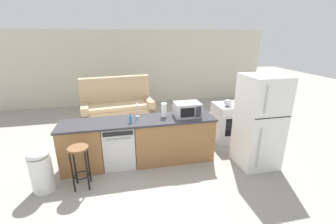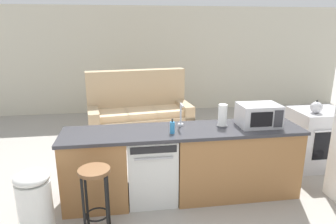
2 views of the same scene
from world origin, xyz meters
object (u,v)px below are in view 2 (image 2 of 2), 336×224
at_px(couch, 139,115).
at_px(bar_stool, 95,187).
at_px(microwave, 259,115).
at_px(kettle, 316,107).
at_px(soap_bottle, 172,127).
at_px(trash_bin, 35,204).
at_px(paper_towel_roll, 223,116).
at_px(stove_range, 317,138).
at_px(dishwasher, 152,167).

bearing_deg(couch, bar_stool, -101.29).
relative_size(microwave, kettle, 2.44).
xyz_separation_m(microwave, couch, (-1.37, 2.46, -0.65)).
bearing_deg(bar_stool, microwave, 16.61).
bearing_deg(soap_bottle, kettle, 13.77).
xyz_separation_m(soap_bottle, couch, (-0.26, 2.57, -0.58)).
bearing_deg(bar_stool, trash_bin, 175.88).
height_order(microwave, kettle, microwave).
distance_m(kettle, couch, 3.24).
bearing_deg(trash_bin, paper_towel_roll, 15.57).
relative_size(soap_bottle, kettle, 0.86).
distance_m(paper_towel_roll, kettle, 1.58).
relative_size(stove_range, kettle, 4.39).
bearing_deg(bar_stool, dishwasher, 43.32).
bearing_deg(kettle, trash_bin, -165.19).
xyz_separation_m(microwave, paper_towel_roll, (-0.45, 0.05, -0.00)).
bearing_deg(trash_bin, stove_range, 15.94).
xyz_separation_m(paper_towel_roll, kettle, (1.53, 0.38, -0.05)).
bearing_deg(dishwasher, soap_bottle, -25.49).
bearing_deg(stove_range, dishwasher, -168.09).
relative_size(bar_stool, trash_bin, 1.00).
bearing_deg(trash_bin, kettle, 14.81).
bearing_deg(couch, dishwasher, -89.56).
height_order(trash_bin, couch, couch).
height_order(microwave, soap_bottle, microwave).
distance_m(trash_bin, couch, 3.24).
bearing_deg(bar_stool, paper_towel_roll, 22.71).
bearing_deg(dishwasher, stove_range, 11.91).
distance_m(stove_range, kettle, 0.57).
relative_size(kettle, trash_bin, 0.28).
bearing_deg(paper_towel_roll, stove_range, 16.42).
bearing_deg(dishwasher, trash_bin, -156.12).
height_order(paper_towel_roll, couch, couch).
relative_size(kettle, bar_stool, 0.28).
relative_size(soap_bottle, bar_stool, 0.24).
bearing_deg(kettle, paper_towel_roll, -166.26).
xyz_separation_m(soap_bottle, bar_stool, (-0.87, -0.48, -0.44)).
xyz_separation_m(microwave, bar_stool, (-1.98, -0.59, -0.50)).
distance_m(stove_range, soap_bottle, 2.51).
bearing_deg(microwave, bar_stool, -163.39).
height_order(stove_range, kettle, kettle).
bearing_deg(soap_bottle, dishwasher, 154.51).
height_order(soap_bottle, bar_stool, soap_bottle).
height_order(kettle, bar_stool, kettle).
height_order(dishwasher, trash_bin, dishwasher).
xyz_separation_m(paper_towel_roll, trash_bin, (-2.14, -0.60, -0.66)).
distance_m(dishwasher, paper_towel_roll, 1.09).
bearing_deg(paper_towel_roll, bar_stool, -157.29).
xyz_separation_m(microwave, trash_bin, (-2.59, -0.55, -0.66)).
bearing_deg(dishwasher, microwave, -0.06).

